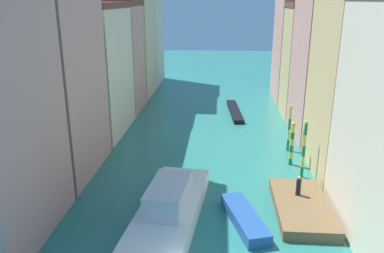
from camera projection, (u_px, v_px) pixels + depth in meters
name	position (u px, v px, depth m)	size (l,w,h in m)	color
ground_plane	(208.00, 136.00, 43.74)	(154.00, 154.00, 0.00)	#28756B
building_left_1	(45.00, 46.00, 31.64)	(7.15, 10.00, 22.11)	tan
building_left_2	(91.00, 70.00, 43.27)	(7.15, 11.22, 14.41)	beige
building_left_3	(114.00, 56.00, 52.44)	(7.15, 7.90, 14.65)	tan
building_left_4	(129.00, 31.00, 60.44)	(7.15, 9.90, 19.94)	beige
building_left_5	(141.00, 25.00, 69.10)	(7.15, 8.68, 20.53)	beige
building_right_1	(365.00, 58.00, 31.75)	(7.15, 9.26, 20.18)	#DBB77A
building_right_2	(333.00, 44.00, 40.80)	(7.15, 9.32, 20.31)	tan
building_right_3	(313.00, 61.00, 49.76)	(7.15, 7.21, 14.28)	#DBB77A
building_right_4	(301.00, 35.00, 57.24)	(7.15, 9.43, 19.17)	tan
waterfront_dock	(302.00, 207.00, 28.08)	(3.80, 7.72, 0.78)	brown
person_on_dock	(299.00, 186.00, 28.79)	(0.36, 0.36, 1.53)	black
mooring_pole_0	(304.00, 149.00, 32.86)	(0.28, 0.28, 5.11)	#197247
mooring_pole_1	(292.00, 143.00, 35.59)	(0.39, 0.39, 4.15)	#197247
mooring_pole_2	(289.00, 128.00, 38.89)	(0.29, 0.29, 4.76)	#197247
vaporetto_white	(169.00, 209.00, 26.58)	(5.06, 12.85, 2.93)	white
gondola_black	(235.00, 111.00, 52.54)	(2.05, 10.20, 0.53)	black
motorboat_0	(244.00, 218.00, 26.59)	(3.25, 6.21, 0.82)	#234C93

